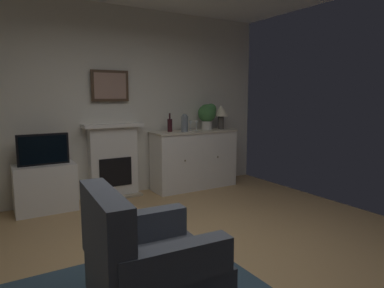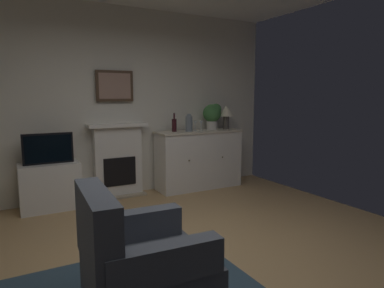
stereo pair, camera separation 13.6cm
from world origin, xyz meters
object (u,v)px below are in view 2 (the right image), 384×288
(framed_picture, at_px, (115,86))
(table_lamp, at_px, (226,113))
(wine_glass_center, at_px, (201,123))
(tv_set, at_px, (48,149))
(fireplace_unit, at_px, (118,160))
(wine_bottle, at_px, (174,125))
(sideboard_cabinet, at_px, (199,159))
(potted_plant_small, at_px, (213,114))
(armchair, at_px, (139,265))
(vase_decorative, at_px, (189,123))
(tv_cabinet, at_px, (50,186))
(wine_glass_left, at_px, (195,123))

(framed_picture, distance_m, table_lamp, 1.88)
(wine_glass_center, bearing_deg, tv_set, -179.82)
(fireplace_unit, bearing_deg, tv_set, -169.23)
(wine_bottle, distance_m, wine_glass_center, 0.46)
(sideboard_cabinet, bearing_deg, fireplace_unit, 172.21)
(wine_bottle, distance_m, potted_plant_small, 0.72)
(table_lamp, distance_m, armchair, 3.80)
(table_lamp, xyz_separation_m, vase_decorative, (-0.74, -0.05, -0.14))
(armchair, bearing_deg, framed_picture, 76.06)
(vase_decorative, height_order, potted_plant_small, potted_plant_small)
(fireplace_unit, xyz_separation_m, armchair, (-0.72, -2.87, -0.17))
(wine_glass_center, xyz_separation_m, armchair, (-2.06, -2.69, -0.68))
(framed_picture, relative_size, tv_cabinet, 0.73)
(potted_plant_small, bearing_deg, wine_glass_center, -169.39)
(fireplace_unit, xyz_separation_m, wine_glass_left, (1.23, -0.18, 0.52))
(vase_decorative, relative_size, tv_cabinet, 0.38)
(tv_set, bearing_deg, framed_picture, 13.31)
(wine_bottle, relative_size, wine_glass_center, 1.76)
(tv_cabinet, relative_size, tv_set, 1.21)
(fireplace_unit, relative_size, tv_cabinet, 1.47)
(framed_picture, xyz_separation_m, sideboard_cabinet, (1.30, -0.22, -1.17))
(wine_glass_center, height_order, potted_plant_small, potted_plant_small)
(wine_glass_left, height_order, armchair, wine_glass_left)
(armchair, bearing_deg, fireplace_unit, 75.85)
(sideboard_cabinet, xyz_separation_m, tv_set, (-2.27, -0.01, 0.35))
(sideboard_cabinet, height_order, vase_decorative, vase_decorative)
(wine_glass_left, xyz_separation_m, tv_set, (-2.20, -0.01, -0.24))
(sideboard_cabinet, xyz_separation_m, armchair, (-2.02, -2.70, -0.09))
(vase_decorative, xyz_separation_m, tv_cabinet, (-2.06, 0.06, -0.77))
(vase_decorative, height_order, tv_set, vase_decorative)
(armchair, bearing_deg, wine_glass_center, 52.60)
(fireplace_unit, xyz_separation_m, wine_glass_center, (1.34, -0.18, 0.52))
(potted_plant_small, bearing_deg, framed_picture, 173.61)
(table_lamp, distance_m, wine_glass_left, 0.62)
(sideboard_cabinet, bearing_deg, table_lamp, 0.00)
(potted_plant_small, bearing_deg, wine_bottle, 179.62)
(framed_picture, xyz_separation_m, table_lamp, (1.82, -0.22, -0.42))
(wine_bottle, bearing_deg, framed_picture, 168.89)
(vase_decorative, bearing_deg, fireplace_unit, 168.19)
(sideboard_cabinet, relative_size, wine_glass_left, 8.61)
(sideboard_cabinet, bearing_deg, wine_bottle, 173.17)
(wine_glass_center, bearing_deg, wine_bottle, 173.65)
(fireplace_unit, relative_size, wine_glass_center, 6.67)
(sideboard_cabinet, xyz_separation_m, table_lamp, (0.53, 0.00, 0.75))
(fireplace_unit, distance_m, wine_glass_left, 1.34)
(tv_set, bearing_deg, armchair, -84.67)
(vase_decorative, bearing_deg, wine_glass_center, 11.14)
(framed_picture, xyz_separation_m, potted_plant_small, (1.58, -0.18, -0.44))
(wine_bottle, bearing_deg, tv_set, -178.20)
(vase_decorative, distance_m, tv_cabinet, 2.20)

